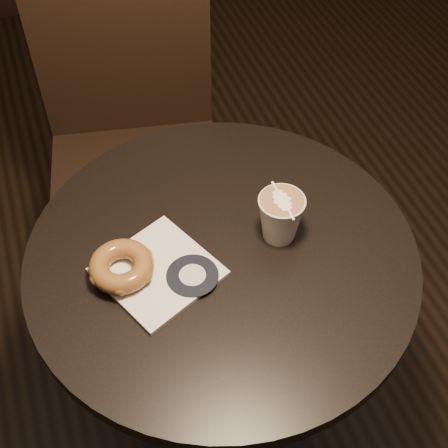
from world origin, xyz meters
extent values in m
plane|color=black|center=(0.00, 0.00, 0.00)|extent=(4.50, 4.50, 0.00)
cylinder|color=black|center=(0.00, 0.00, 0.73)|extent=(0.70, 0.70, 0.03)
cylinder|color=black|center=(0.00, 0.00, 0.37)|extent=(0.07, 0.07, 0.70)
cylinder|color=black|center=(0.00, 0.00, 0.01)|extent=(0.44, 0.44, 0.02)
cube|color=black|center=(-0.05, 0.49, 0.48)|extent=(0.51, 0.51, 0.04)
cube|color=black|center=(-0.02, 0.68, 0.80)|extent=(0.43, 0.13, 0.58)
cylinder|color=black|center=(-0.27, 0.35, 0.24)|extent=(0.04, 0.04, 0.48)
cylinder|color=black|center=(0.09, 0.28, 0.24)|extent=(0.04, 0.04, 0.48)
cylinder|color=black|center=(-0.20, 0.71, 0.24)|extent=(0.04, 0.04, 0.48)
cylinder|color=black|center=(0.16, 0.64, 0.24)|extent=(0.04, 0.04, 0.48)
cube|color=silver|center=(-0.12, -0.01, 0.75)|extent=(0.23, 0.23, 0.01)
torus|color=brown|center=(-0.18, 0.01, 0.78)|extent=(0.11, 0.11, 0.04)
camera|label=1|loc=(-0.23, -0.64, 1.62)|focal=50.00mm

